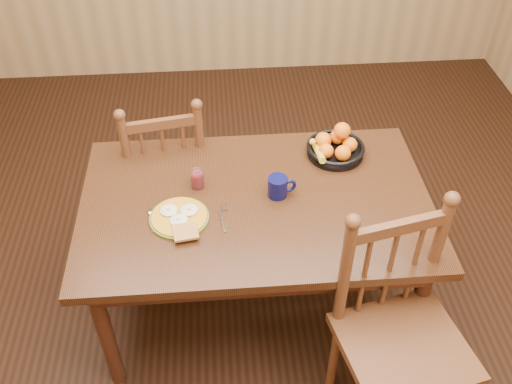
{
  "coord_description": "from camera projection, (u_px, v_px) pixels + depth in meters",
  "views": [
    {
      "loc": [
        -0.15,
        -1.9,
        2.52
      ],
      "look_at": [
        0.0,
        0.0,
        0.8
      ],
      "focal_mm": 40.0,
      "sensor_mm": 36.0,
      "label": 1
    }
  ],
  "objects": [
    {
      "name": "room",
      "position": [
        256.0,
        86.0,
        2.2
      ],
      "size": [
        4.52,
        5.02,
        2.72
      ],
      "color": "black",
      "rests_on": "ground"
    },
    {
      "name": "chair_far",
      "position": [
        166.0,
        172.0,
        3.17
      ],
      "size": [
        0.51,
        0.5,
        0.99
      ],
      "rotation": [
        0.0,
        0.0,
        3.31
      ],
      "color": "#4A2D16",
      "rests_on": "ground"
    },
    {
      "name": "dining_table",
      "position": [
        256.0,
        213.0,
        2.66
      ],
      "size": [
        1.6,
        1.0,
        0.75
      ],
      "color": "black",
      "rests_on": "ground"
    },
    {
      "name": "fork",
      "position": [
        223.0,
        216.0,
        2.52
      ],
      "size": [
        0.04,
        0.18,
        0.0
      ],
      "rotation": [
        0.0,
        0.0,
        0.12
      ],
      "color": "silver",
      "rests_on": "dining_table"
    },
    {
      "name": "juice_glass",
      "position": [
        197.0,
        179.0,
        2.65
      ],
      "size": [
        0.06,
        0.06,
        0.09
      ],
      "color": "silver",
      "rests_on": "dining_table"
    },
    {
      "name": "coffee_mug",
      "position": [
        279.0,
        186.0,
        2.59
      ],
      "size": [
        0.13,
        0.09,
        0.1
      ],
      "color": "#0A0C39",
      "rests_on": "dining_table"
    },
    {
      "name": "breakfast_plate",
      "position": [
        180.0,
        218.0,
        2.5
      ],
      "size": [
        0.26,
        0.29,
        0.04
      ],
      "color": "#59601E",
      "rests_on": "dining_table"
    },
    {
      "name": "spoon",
      "position": [
        151.0,
        215.0,
        2.52
      ],
      "size": [
        0.04,
        0.16,
        0.01
      ],
      "rotation": [
        0.0,
        0.0,
        0.0
      ],
      "color": "silver",
      "rests_on": "dining_table"
    },
    {
      "name": "fruit_bowl",
      "position": [
        335.0,
        147.0,
        2.82
      ],
      "size": [
        0.29,
        0.29,
        0.17
      ],
      "color": "black",
      "rests_on": "dining_table"
    },
    {
      "name": "chair_near",
      "position": [
        399.0,
        335.0,
        2.33
      ],
      "size": [
        0.58,
        0.56,
        1.08
      ],
      "rotation": [
        0.0,
        0.0,
        0.22
      ],
      "color": "#4A2D16",
      "rests_on": "ground"
    }
  ]
}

